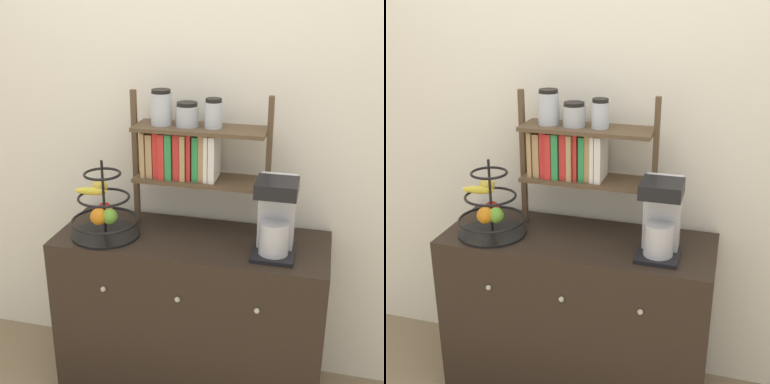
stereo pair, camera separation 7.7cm
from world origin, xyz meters
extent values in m
cube|color=silver|center=(0.00, 0.51, 1.30)|extent=(7.00, 0.05, 2.60)
cube|color=black|center=(0.00, 0.23, 0.41)|extent=(1.24, 0.47, 0.81)
sphere|color=#B2AD8C|center=(-0.34, -0.01, 0.64)|extent=(0.02, 0.02, 0.02)
sphere|color=#B2AD8C|center=(0.00, -0.01, 0.64)|extent=(0.02, 0.02, 0.02)
sphere|color=#B2AD8C|center=(0.34, -0.01, 0.64)|extent=(0.02, 0.02, 0.02)
cube|color=black|center=(0.38, 0.16, 0.82)|extent=(0.18, 0.20, 0.02)
cube|color=#B7B7BC|center=(0.38, 0.22, 0.99)|extent=(0.15, 0.08, 0.32)
cylinder|color=#B7B7BC|center=(0.38, 0.15, 0.90)|extent=(0.13, 0.13, 0.14)
cube|color=black|center=(0.38, 0.15, 1.12)|extent=(0.17, 0.16, 0.06)
cylinder|color=black|center=(-0.39, 0.17, 0.82)|extent=(0.31, 0.31, 0.01)
cylinder|color=black|center=(-0.39, 0.17, 1.00)|extent=(0.01, 0.01, 0.35)
torus|color=black|center=(-0.39, 0.17, 0.89)|extent=(0.31, 0.31, 0.01)
torus|color=black|center=(-0.39, 0.17, 1.00)|extent=(0.24, 0.24, 0.01)
torus|color=black|center=(-0.39, 0.17, 1.11)|extent=(0.17, 0.17, 0.01)
sphere|color=red|center=(-0.41, 0.21, 0.92)|extent=(0.07, 0.07, 0.07)
sphere|color=#6BAD33|center=(-0.36, 0.14, 0.92)|extent=(0.07, 0.07, 0.07)
sphere|color=orange|center=(-0.40, 0.12, 0.93)|extent=(0.08, 0.08, 0.08)
ellipsoid|color=yellow|center=(-0.46, 0.18, 1.02)|extent=(0.15, 0.05, 0.04)
sphere|color=gold|center=(-0.42, 0.21, 1.03)|extent=(0.07, 0.07, 0.07)
cube|color=brown|center=(-0.30, 0.35, 1.14)|extent=(0.02, 0.02, 0.64)
cube|color=brown|center=(0.32, 0.35, 1.14)|extent=(0.02, 0.02, 0.64)
cube|color=brown|center=(0.01, 0.35, 1.06)|extent=(0.60, 0.20, 0.02)
cube|color=brown|center=(0.01, 0.35, 1.30)|extent=(0.60, 0.20, 0.02)
cube|color=tan|center=(-0.24, 0.35, 1.17)|extent=(0.02, 0.15, 0.21)
cube|color=tan|center=(-0.21, 0.35, 1.17)|extent=(0.03, 0.14, 0.20)
cube|color=red|center=(-0.18, 0.35, 1.17)|extent=(0.03, 0.14, 0.21)
cube|color=red|center=(-0.15, 0.35, 1.17)|extent=(0.03, 0.16, 0.21)
cube|color=#2D8C47|center=(-0.12, 0.35, 1.17)|extent=(0.03, 0.16, 0.21)
cube|color=red|center=(-0.09, 0.35, 1.17)|extent=(0.03, 0.14, 0.21)
cube|color=tan|center=(-0.05, 0.35, 1.17)|extent=(0.02, 0.16, 0.21)
cube|color=red|center=(-0.03, 0.35, 1.17)|extent=(0.02, 0.13, 0.21)
cube|color=#2D8C47|center=(0.00, 0.35, 1.17)|extent=(0.03, 0.13, 0.20)
cube|color=tan|center=(0.03, 0.35, 1.17)|extent=(0.02, 0.12, 0.21)
cube|color=white|center=(0.05, 0.35, 1.17)|extent=(0.02, 0.14, 0.21)
cube|color=white|center=(0.08, 0.35, 1.17)|extent=(0.03, 0.15, 0.21)
cylinder|color=silver|center=(-0.17, 0.35, 1.38)|extent=(0.10, 0.10, 0.14)
cylinder|color=black|center=(-0.17, 0.35, 1.46)|extent=(0.09, 0.09, 0.02)
cylinder|color=#ADB2B7|center=(-0.05, 0.35, 1.35)|extent=(0.10, 0.10, 0.09)
cylinder|color=black|center=(-0.05, 0.35, 1.41)|extent=(0.09, 0.09, 0.02)
cylinder|color=silver|center=(0.07, 0.35, 1.36)|extent=(0.08, 0.08, 0.11)
cylinder|color=black|center=(0.07, 0.35, 1.43)|extent=(0.07, 0.07, 0.02)
camera|label=1|loc=(0.55, -1.90, 1.88)|focal=50.00mm
camera|label=2|loc=(0.63, -1.88, 1.88)|focal=50.00mm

